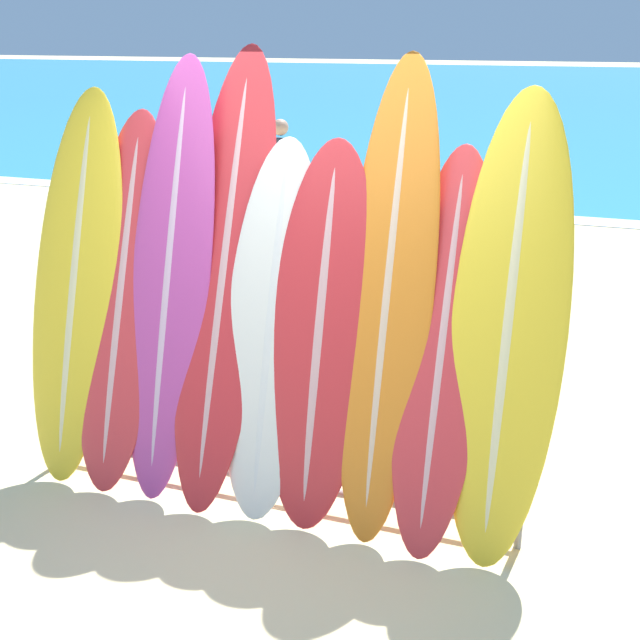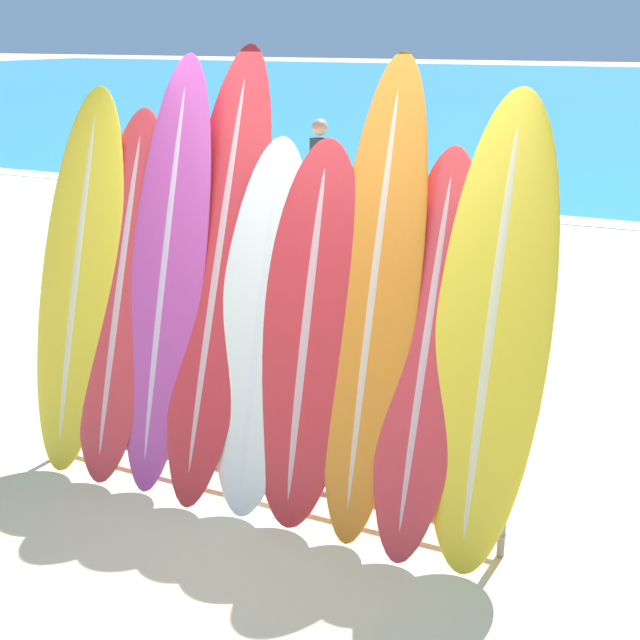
{
  "view_description": "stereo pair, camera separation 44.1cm",
  "coord_description": "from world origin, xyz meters",
  "px_view_note": "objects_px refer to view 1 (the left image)",
  "views": [
    {
      "loc": [
        1.76,
        -3.84,
        2.61
      ],
      "look_at": [
        -0.17,
        1.18,
        0.86
      ],
      "focal_mm": 50.0,
      "sensor_mm": 36.0,
      "label": 1
    },
    {
      "loc": [
        2.17,
        -3.67,
        2.61
      ],
      "look_at": [
        -0.17,
        1.18,
        0.86
      ],
      "focal_mm": 50.0,
      "sensor_mm": 36.0,
      "label": 2
    }
  ],
  "objects_px": {
    "surfboard_slot_5": "(321,336)",
    "surfboard_slot_8": "(508,330)",
    "person_mid_beach": "(380,250)",
    "surfboard_slot_6": "(388,301)",
    "surfboard_slot_4": "(271,330)",
    "surfboard_slot_0": "(77,286)",
    "surfboard_slot_2": "(170,279)",
    "surfboard_slot_1": "(122,301)",
    "person_near_water": "(281,175)",
    "surfboard_slot_7": "(442,352)",
    "surfboard_slot_3": "(224,278)",
    "surfboard_rack": "(270,427)"
  },
  "relations": [
    {
      "from": "surfboard_slot_8",
      "to": "person_mid_beach",
      "type": "distance_m",
      "value": 3.0
    },
    {
      "from": "surfboard_slot_1",
      "to": "surfboard_slot_8",
      "type": "bearing_deg",
      "value": 0.25
    },
    {
      "from": "person_near_water",
      "to": "person_mid_beach",
      "type": "relative_size",
      "value": 0.96
    },
    {
      "from": "surfboard_slot_2",
      "to": "surfboard_slot_8",
      "type": "distance_m",
      "value": 1.95
    },
    {
      "from": "surfboard_slot_5",
      "to": "surfboard_slot_8",
      "type": "bearing_deg",
      "value": 2.64
    },
    {
      "from": "surfboard_slot_5",
      "to": "surfboard_slot_7",
      "type": "height_order",
      "value": "surfboard_slot_5"
    },
    {
      "from": "surfboard_slot_1",
      "to": "surfboard_slot_6",
      "type": "distance_m",
      "value": 1.63
    },
    {
      "from": "surfboard_slot_5",
      "to": "person_near_water",
      "type": "height_order",
      "value": "surfboard_slot_5"
    },
    {
      "from": "surfboard_slot_3",
      "to": "person_mid_beach",
      "type": "xyz_separation_m",
      "value": [
        0.14,
        2.53,
        -0.39
      ]
    },
    {
      "from": "person_mid_beach",
      "to": "person_near_water",
      "type": "bearing_deg",
      "value": -105.26
    },
    {
      "from": "surfboard_slot_3",
      "to": "person_near_water",
      "type": "bearing_deg",
      "value": 110.66
    },
    {
      "from": "surfboard_slot_8",
      "to": "surfboard_slot_4",
      "type": "bearing_deg",
      "value": -178.5
    },
    {
      "from": "surfboard_slot_1",
      "to": "surfboard_slot_7",
      "type": "bearing_deg",
      "value": -0.42
    },
    {
      "from": "surfboard_slot_4",
      "to": "surfboard_rack",
      "type": "bearing_deg",
      "value": -101.39
    },
    {
      "from": "person_mid_beach",
      "to": "surfboard_slot_6",
      "type": "bearing_deg",
      "value": 58.56
    },
    {
      "from": "surfboard_slot_5",
      "to": "surfboard_slot_4",
      "type": "bearing_deg",
      "value": 177.69
    },
    {
      "from": "surfboard_slot_0",
      "to": "surfboard_slot_7",
      "type": "distance_m",
      "value": 2.25
    },
    {
      "from": "surfboard_slot_2",
      "to": "surfboard_slot_8",
      "type": "relative_size",
      "value": 1.06
    },
    {
      "from": "surfboard_slot_6",
      "to": "surfboard_slot_2",
      "type": "bearing_deg",
      "value": 179.88
    },
    {
      "from": "surfboard_slot_6",
      "to": "person_mid_beach",
      "type": "xyz_separation_m",
      "value": [
        -0.84,
        2.57,
        -0.38
      ]
    },
    {
      "from": "surfboard_slot_5",
      "to": "surfboard_slot_1",
      "type": "bearing_deg",
      "value": 178.38
    },
    {
      "from": "surfboard_slot_0",
      "to": "surfboard_slot_3",
      "type": "height_order",
      "value": "surfboard_slot_3"
    },
    {
      "from": "surfboard_slot_3",
      "to": "surfboard_slot_8",
      "type": "bearing_deg",
      "value": -2.22
    },
    {
      "from": "surfboard_slot_3",
      "to": "person_mid_beach",
      "type": "relative_size",
      "value": 1.58
    },
    {
      "from": "surfboard_slot_3",
      "to": "surfboard_slot_4",
      "type": "relative_size",
      "value": 1.23
    },
    {
      "from": "surfboard_slot_5",
      "to": "person_near_water",
      "type": "bearing_deg",
      "value": 115.19
    },
    {
      "from": "surfboard_slot_5",
      "to": "surfboard_slot_7",
      "type": "distance_m",
      "value": 0.67
    },
    {
      "from": "person_mid_beach",
      "to": "surfboard_slot_1",
      "type": "bearing_deg",
      "value": 23.74
    },
    {
      "from": "surfboard_slot_2",
      "to": "person_mid_beach",
      "type": "height_order",
      "value": "surfboard_slot_2"
    },
    {
      "from": "person_mid_beach",
      "to": "surfboard_slot_5",
      "type": "bearing_deg",
      "value": 50.9
    },
    {
      "from": "surfboard_slot_4",
      "to": "surfboard_slot_7",
      "type": "height_order",
      "value": "surfboard_slot_4"
    },
    {
      "from": "surfboard_slot_7",
      "to": "person_mid_beach",
      "type": "xyz_separation_m",
      "value": [
        -1.15,
        2.62,
        -0.15
      ]
    },
    {
      "from": "surfboard_slot_8",
      "to": "person_near_water",
      "type": "relative_size",
      "value": 1.52
    },
    {
      "from": "surfboard_slot_4",
      "to": "surfboard_slot_7",
      "type": "xyz_separation_m",
      "value": [
        0.96,
        0.01,
        -0.0
      ]
    },
    {
      "from": "surfboard_slot_8",
      "to": "surfboard_rack",
      "type": "bearing_deg",
      "value": -177.19
    },
    {
      "from": "surfboard_slot_3",
      "to": "surfboard_slot_6",
      "type": "distance_m",
      "value": 0.98
    },
    {
      "from": "person_mid_beach",
      "to": "surfboard_slot_4",
      "type": "bearing_deg",
      "value": 44.56
    },
    {
      "from": "surfboard_slot_1",
      "to": "surfboard_slot_5",
      "type": "bearing_deg",
      "value": -1.62
    },
    {
      "from": "surfboard_rack",
      "to": "surfboard_slot_6",
      "type": "relative_size",
      "value": 1.15
    },
    {
      "from": "surfboard_rack",
      "to": "surfboard_slot_1",
      "type": "distance_m",
      "value": 1.15
    },
    {
      "from": "surfboard_slot_0",
      "to": "surfboard_slot_4",
      "type": "relative_size",
      "value": 1.11
    },
    {
      "from": "surfboard_slot_0",
      "to": "surfboard_slot_4",
      "type": "distance_m",
      "value": 1.29
    },
    {
      "from": "surfboard_slot_0",
      "to": "surfboard_slot_4",
      "type": "xyz_separation_m",
      "value": [
        1.29,
        -0.03,
        -0.12
      ]
    },
    {
      "from": "surfboard_slot_4",
      "to": "surfboard_slot_0",
      "type": "bearing_deg",
      "value": 178.75
    },
    {
      "from": "surfboard_rack",
      "to": "surfboard_slot_1",
      "type": "bearing_deg",
      "value": 176.82
    },
    {
      "from": "surfboard_slot_1",
      "to": "surfboard_slot_8",
      "type": "distance_m",
      "value": 2.26
    },
    {
      "from": "surfboard_slot_4",
      "to": "surfboard_slot_8",
      "type": "bearing_deg",
      "value": 1.5
    },
    {
      "from": "surfboard_slot_2",
      "to": "surfboard_slot_7",
      "type": "distance_m",
      "value": 1.64
    },
    {
      "from": "surfboard_slot_2",
      "to": "person_near_water",
      "type": "height_order",
      "value": "surfboard_slot_2"
    },
    {
      "from": "person_near_water",
      "to": "person_mid_beach",
      "type": "xyz_separation_m",
      "value": [
        2.46,
        -3.62,
        0.04
      ]
    }
  ]
}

